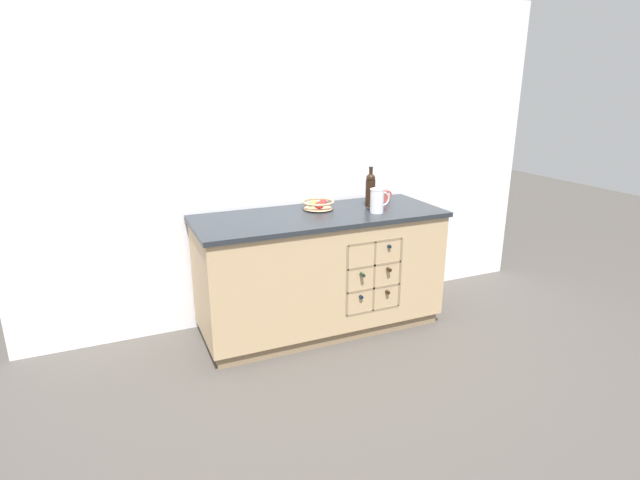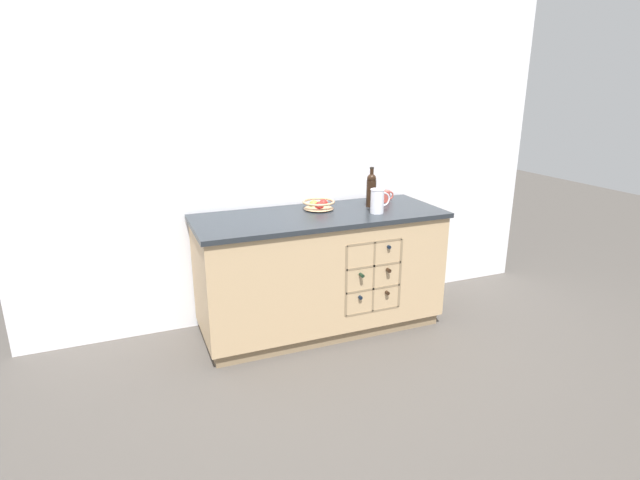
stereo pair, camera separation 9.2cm
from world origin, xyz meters
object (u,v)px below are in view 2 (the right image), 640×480
Objects in this scene: fruit_bowl at (319,204)px; standing_wine_bottle at (371,189)px; white_pitcher at (378,200)px; ceramic_mug at (385,196)px.

standing_wine_bottle is at bearing -8.10° from fruit_bowl.
white_pitcher is 1.44× the size of ceramic_mug.
ceramic_mug is (0.61, 0.05, 0.00)m from fruit_bowl.
fruit_bowl is 1.37× the size of white_pitcher.
fruit_bowl is at bearing 144.80° from white_pitcher.
ceramic_mug is at bearing 52.51° from white_pitcher.
ceramic_mug reaches higher than fruit_bowl.
white_pitcher is 0.21m from standing_wine_bottle.
white_pitcher is at bearing -35.20° from fruit_bowl.
fruit_bowl is 1.98× the size of ceramic_mug.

